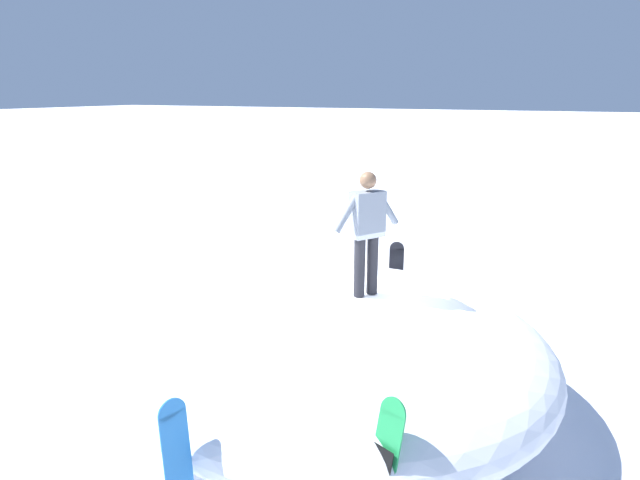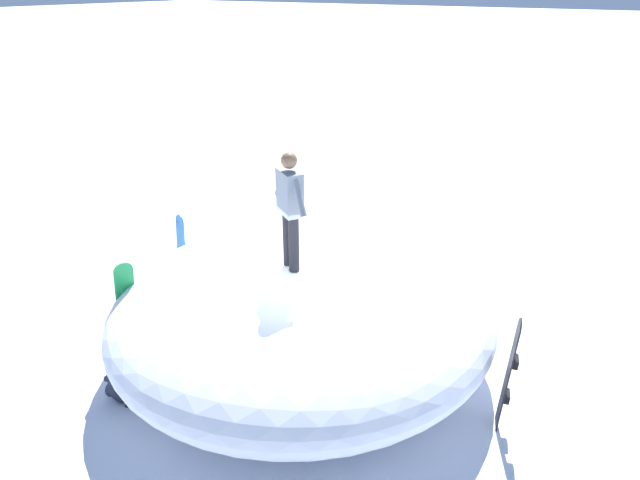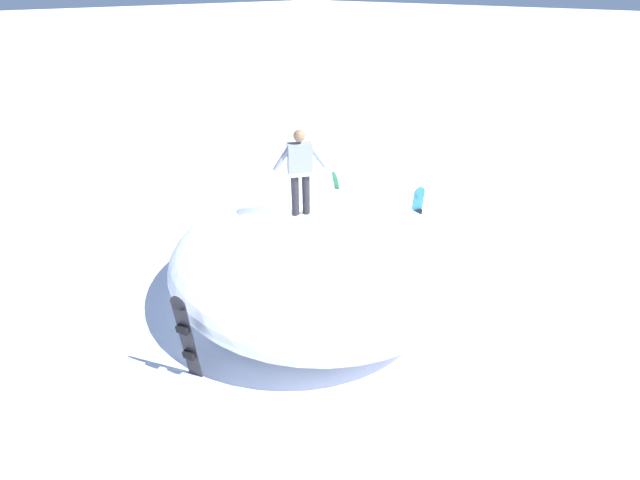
{
  "view_description": "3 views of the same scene",
  "coord_description": "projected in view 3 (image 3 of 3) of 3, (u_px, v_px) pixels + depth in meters",
  "views": [
    {
      "loc": [
        -2.17,
        6.15,
        4.18
      ],
      "look_at": [
        0.79,
        -0.02,
        2.3
      ],
      "focal_mm": 30.56,
      "sensor_mm": 36.0,
      "label": 1
    },
    {
      "loc": [
        -5.42,
        -3.96,
        5.16
      ],
      "look_at": [
        1.0,
        0.17,
        1.7
      ],
      "focal_mm": 32.35,
      "sensor_mm": 36.0,
      "label": 2
    },
    {
      "loc": [
        5.62,
        -5.12,
        5.4
      ],
      "look_at": [
        0.83,
        -0.19,
        1.49
      ],
      "focal_mm": 25.54,
      "sensor_mm": 36.0,
      "label": 3
    }
  ],
  "objects": [
    {
      "name": "snowboarder_standing",
      "position": [
        300.0,
        168.0,
        7.96
      ],
      "size": [
        0.59,
        0.86,
        1.57
      ],
      "color": "black",
      "rests_on": "snow_mound"
    },
    {
      "name": "ground",
      "position": [
        297.0,
        286.0,
        9.26
      ],
      "size": [
        240.0,
        240.0,
        0.0
      ],
      "primitive_type": "plane",
      "color": "white"
    },
    {
      "name": "snowboard_secondary_upright",
      "position": [
        186.0,
        337.0,
        6.74
      ],
      "size": [
        0.28,
        0.21,
        1.59
      ],
      "color": "black",
      "rests_on": "ground"
    },
    {
      "name": "backpack_near",
      "position": [
        296.0,
        224.0,
        11.16
      ],
      "size": [
        0.3,
        0.66,
        0.43
      ],
      "color": "#1E2333",
      "rests_on": "ground"
    },
    {
      "name": "snowboard_primary_upright",
      "position": [
        416.0,
        218.0,
        10.17
      ],
      "size": [
        0.21,
        0.3,
        1.56
      ],
      "color": "#2672BF",
      "rests_on": "ground"
    },
    {
      "name": "snow_mound",
      "position": [
        316.0,
        258.0,
        8.64
      ],
      "size": [
        5.75,
        5.56,
        1.68
      ],
      "primitive_type": "ellipsoid",
      "rotation": [
        0.0,
        0.0,
        1.6
      ],
      "color": "white",
      "rests_on": "ground"
    },
    {
      "name": "snowboard_tertiary_upright",
      "position": [
        339.0,
        202.0,
        10.81
      ],
      "size": [
        0.39,
        0.44,
        1.63
      ],
      "color": "#1E8C47",
      "rests_on": "ground"
    }
  ]
}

